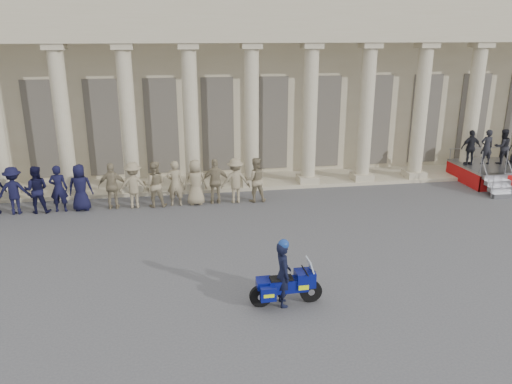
# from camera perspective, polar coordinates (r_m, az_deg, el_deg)

# --- Properties ---
(ground) EXTENTS (90.00, 90.00, 0.00)m
(ground) POSITION_cam_1_polar(r_m,az_deg,el_deg) (15.00, -0.83, -8.75)
(ground) COLOR #434346
(ground) RESTS_ON ground
(building) EXTENTS (40.00, 12.50, 9.00)m
(building) POSITION_cam_1_polar(r_m,az_deg,el_deg) (28.18, -5.34, 13.29)
(building) COLOR tan
(building) RESTS_ON ground
(officer_rank) EXTENTS (16.65, 0.71, 1.86)m
(officer_rank) POSITION_cam_1_polar(r_m,az_deg,el_deg) (20.76, -21.52, 0.37)
(officer_rank) COLOR black
(officer_rank) RESTS_ON ground
(reviewing_stand) EXTENTS (4.21, 3.88, 2.44)m
(reviewing_stand) POSITION_cam_1_polar(r_m,az_deg,el_deg) (26.02, 26.67, 3.92)
(reviewing_stand) COLOR gray
(reviewing_stand) RESTS_ON ground
(motorcycle) EXTENTS (1.91, 0.79, 1.23)m
(motorcycle) POSITION_cam_1_polar(r_m,az_deg,el_deg) (13.00, 3.54, -10.58)
(motorcycle) COLOR black
(motorcycle) RESTS_ON ground
(rider) EXTENTS (0.43, 0.64, 1.81)m
(rider) POSITION_cam_1_polar(r_m,az_deg,el_deg) (12.81, 3.11, -9.18)
(rider) COLOR black
(rider) RESTS_ON ground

